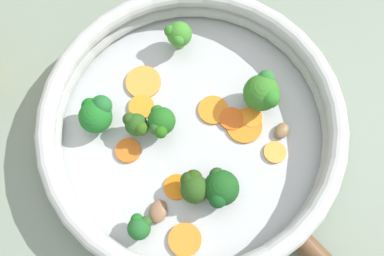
# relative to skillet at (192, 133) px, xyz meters

# --- Properties ---
(ground_plane) EXTENTS (4.00, 4.00, 0.00)m
(ground_plane) POSITION_rel_skillet_xyz_m (0.00, 0.00, -0.01)
(ground_plane) COLOR gray
(skillet) EXTENTS (0.36, 0.36, 0.01)m
(skillet) POSITION_rel_skillet_xyz_m (0.00, 0.00, 0.00)
(skillet) COLOR #B2B5B7
(skillet) RESTS_ON ground_plane
(skillet_rim_wall) EXTENTS (0.38, 0.38, 0.05)m
(skillet_rim_wall) POSITION_rel_skillet_xyz_m (0.00, 0.00, 0.03)
(skillet_rim_wall) COLOR #B2B4B1
(skillet_rim_wall) RESTS_ON skillet
(skillet_rivet_left) EXTENTS (0.01, 0.01, 0.01)m
(skillet_rivet_left) POSITION_rel_skillet_xyz_m (-0.03, 0.17, 0.01)
(skillet_rivet_left) COLOR #B5B2B9
(skillet_rivet_left) RESTS_ON skillet
(skillet_rivet_right) EXTENTS (0.01, 0.01, 0.01)m
(skillet_rivet_right) POSITION_rel_skillet_xyz_m (-0.11, 0.13, 0.01)
(skillet_rivet_right) COLOR #AEB2B2
(skillet_rivet_right) RESTS_ON skillet
(carrot_slice_0) EXTENTS (0.06, 0.06, 0.00)m
(carrot_slice_0) POSITION_rel_skillet_xyz_m (-0.04, -0.02, 0.01)
(carrot_slice_0) COLOR orange
(carrot_slice_0) RESTS_ON skillet
(carrot_slice_1) EXTENTS (0.04, 0.04, 0.00)m
(carrot_slice_1) POSITION_rel_skillet_xyz_m (-0.08, 0.01, 0.01)
(carrot_slice_1) COLOR orange
(carrot_slice_1) RESTS_ON skillet
(carrot_slice_2) EXTENTS (0.05, 0.05, 0.01)m
(carrot_slice_2) POSITION_rel_skillet_xyz_m (0.05, 0.13, 0.01)
(carrot_slice_2) COLOR orange
(carrot_slice_2) RESTS_ON skillet
(carrot_slice_3) EXTENTS (0.06, 0.06, 0.00)m
(carrot_slice_3) POSITION_rel_skillet_xyz_m (0.04, -0.09, 0.01)
(carrot_slice_3) COLOR orange
(carrot_slice_3) RESTS_ON skillet
(carrot_slice_4) EXTENTS (0.04, 0.04, 0.00)m
(carrot_slice_4) POSITION_rel_skillet_xyz_m (0.09, -0.00, 0.01)
(carrot_slice_4) COLOR orange
(carrot_slice_4) RESTS_ON skillet
(carrot_slice_5) EXTENTS (0.04, 0.04, 0.00)m
(carrot_slice_5) POSITION_rel_skillet_xyz_m (0.04, 0.06, 0.01)
(carrot_slice_5) COLOR orange
(carrot_slice_5) RESTS_ON skillet
(carrot_slice_6) EXTENTS (0.03, 0.03, 0.01)m
(carrot_slice_6) POSITION_rel_skillet_xyz_m (-0.05, -0.00, 0.01)
(carrot_slice_6) COLOR #E75C18
(carrot_slice_6) RESTS_ON skillet
(carrot_slice_7) EXTENTS (0.03, 0.03, 0.00)m
(carrot_slice_7) POSITION_rel_skillet_xyz_m (-0.09, 0.06, 0.01)
(carrot_slice_7) COLOR #F99739
(carrot_slice_7) RESTS_ON skillet
(carrot_slice_8) EXTENTS (0.04, 0.04, 0.01)m
(carrot_slice_8) POSITION_rel_skillet_xyz_m (0.05, -0.05, 0.01)
(carrot_slice_8) COLOR orange
(carrot_slice_8) RESTS_ON skillet
(carrot_slice_9) EXTENTS (0.06, 0.06, 0.00)m
(carrot_slice_9) POSITION_rel_skillet_xyz_m (-0.07, 0.01, 0.01)
(carrot_slice_9) COLOR orange
(carrot_slice_9) RESTS_ON skillet
(broccoli_floret_0) EXTENTS (0.03, 0.03, 0.04)m
(broccoli_floret_0) POSITION_rel_skillet_xyz_m (0.07, -0.02, 0.03)
(broccoli_floret_0) COLOR #7BA55F
(broccoli_floret_0) RESTS_ON skillet
(broccoli_floret_1) EXTENTS (0.03, 0.03, 0.03)m
(broccoli_floret_1) POSITION_rel_skillet_xyz_m (0.10, 0.10, 0.03)
(broccoli_floret_1) COLOR #7A9D5F
(broccoli_floret_1) RESTS_ON skillet
(broccoli_floret_2) EXTENTS (0.05, 0.05, 0.05)m
(broccoli_floret_2) POSITION_rel_skillet_xyz_m (0.11, -0.05, 0.03)
(broccoli_floret_2) COLOR #6E8F54
(broccoli_floret_2) RESTS_ON skillet
(broccoli_floret_3) EXTENTS (0.05, 0.05, 0.05)m
(broccoli_floret_3) POSITION_rel_skillet_xyz_m (-0.10, -0.01, 0.04)
(broccoli_floret_3) COLOR #7AA651
(broccoli_floret_3) RESTS_ON skillet
(broccoli_floret_4) EXTENTS (0.04, 0.04, 0.05)m
(broccoli_floret_4) POSITION_rel_skillet_xyz_m (-0.02, -0.12, 0.04)
(broccoli_floret_4) COLOR #638D43
(broccoli_floret_4) RESTS_ON skillet
(broccoli_floret_5) EXTENTS (0.03, 0.04, 0.04)m
(broccoli_floret_5) POSITION_rel_skillet_xyz_m (0.02, 0.07, 0.03)
(broccoli_floret_5) COLOR #73A652
(broccoli_floret_5) RESTS_ON skillet
(broccoli_floret_6) EXTENTS (0.04, 0.04, 0.05)m
(broccoli_floret_6) POSITION_rel_skillet_xyz_m (0.04, -0.02, 0.03)
(broccoli_floret_6) COLOR #89AA6E
(broccoli_floret_6) RESTS_ON skillet
(broccoli_floret_7) EXTENTS (0.04, 0.05, 0.05)m
(broccoli_floret_7) POSITION_rel_skillet_xyz_m (-0.01, 0.09, 0.03)
(broccoli_floret_7) COLOR #60864A
(broccoli_floret_7) RESTS_ON skillet
(mushroom_piece_0) EXTENTS (0.03, 0.04, 0.01)m
(mushroom_piece_0) POSITION_rel_skillet_xyz_m (0.07, 0.09, 0.01)
(mushroom_piece_0) COLOR #866044
(mushroom_piece_0) RESTS_ON skillet
(mushroom_piece_1) EXTENTS (0.03, 0.03, 0.01)m
(mushroom_piece_1) POSITION_rel_skillet_xyz_m (-0.11, 0.04, 0.01)
(mushroom_piece_1) COLOR olive
(mushroom_piece_1) RESTS_ON skillet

